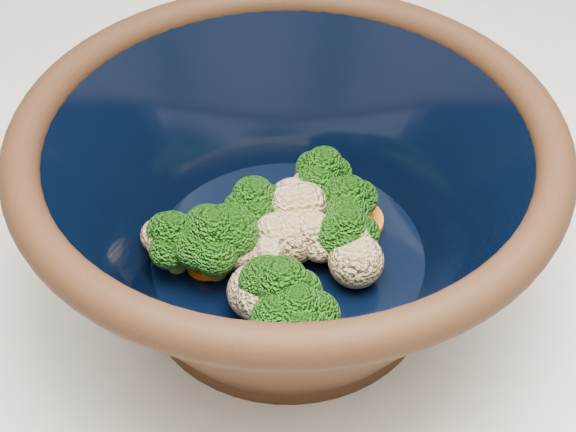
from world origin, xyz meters
TOP-DOWN VIEW (x-y plane):
  - mixing_bowl at (-0.11, 0.01)m, footprint 0.37×0.37m
  - vegetable_pile at (-0.12, 0.00)m, footprint 0.15×0.15m

SIDE VIEW (x-z plane):
  - vegetable_pile at x=-0.12m, z-range 0.93..0.98m
  - mixing_bowl at x=-0.11m, z-range 0.91..1.04m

